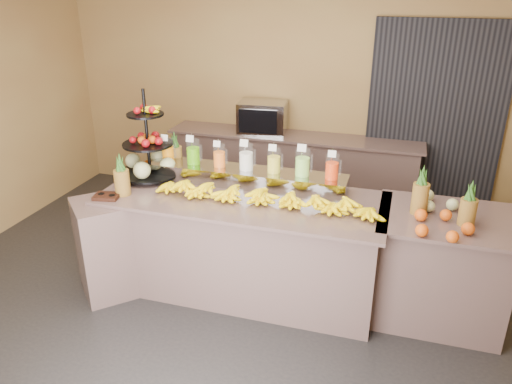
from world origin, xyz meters
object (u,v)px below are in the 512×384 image
at_px(banana_heap, 263,193).
at_px(oven_warmer, 263,117).
at_px(right_fruit_pile, 440,215).
at_px(condiment_caddy, 107,196).
at_px(pitcher_tray, 246,177).
at_px(fruit_stand, 152,156).

height_order(banana_heap, oven_warmer, oven_warmer).
bearing_deg(right_fruit_pile, condiment_caddy, -173.46).
relative_size(banana_heap, right_fruit_pile, 4.19).
bearing_deg(right_fruit_pile, oven_warmer, 135.08).
bearing_deg(condiment_caddy, banana_heap, 13.43).
height_order(pitcher_tray, banana_heap, banana_heap).
bearing_deg(banana_heap, right_fruit_pile, -0.04).
relative_size(condiment_caddy, oven_warmer, 0.37).
distance_m(banana_heap, right_fruit_pile, 1.42).
bearing_deg(banana_heap, pitcher_tray, 127.52).
height_order(banana_heap, condiment_caddy, banana_heap).
xyz_separation_m(pitcher_tray, oven_warmer, (-0.33, 1.67, 0.12)).
distance_m(pitcher_tray, fruit_stand, 0.92).
relative_size(pitcher_tray, oven_warmer, 3.22).
xyz_separation_m(banana_heap, fruit_stand, (-1.16, 0.25, 0.14)).
xyz_separation_m(fruit_stand, right_fruit_pile, (2.58, -0.25, -0.14)).
bearing_deg(banana_heap, fruit_stand, 167.83).
bearing_deg(pitcher_tray, oven_warmer, 101.24).
xyz_separation_m(condiment_caddy, oven_warmer, (0.73, 2.32, 0.18)).
height_order(banana_heap, right_fruit_pile, right_fruit_pile).
relative_size(right_fruit_pile, oven_warmer, 0.85).
height_order(pitcher_tray, oven_warmer, oven_warmer).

